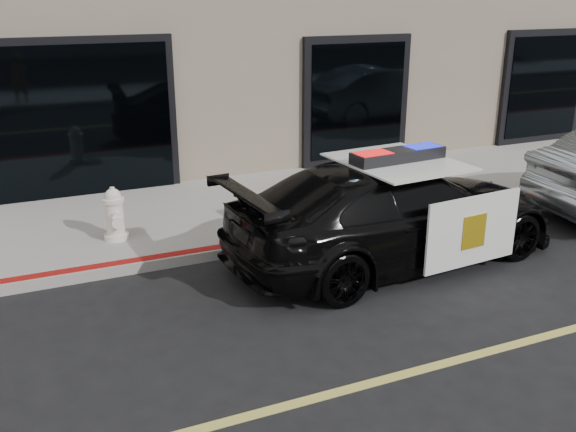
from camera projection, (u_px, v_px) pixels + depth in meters
name	position (u px, v px, depth m)	size (l,w,h in m)	color
ground	(295.00, 404.00, 5.92)	(120.00, 120.00, 0.00)	black
sidewalk_n	(163.00, 219.00, 10.42)	(60.00, 3.50, 0.15)	gray
police_car	(395.00, 212.00, 8.84)	(2.80, 5.21, 1.60)	black
fire_hydrant	(115.00, 215.00, 9.28)	(0.36, 0.50, 0.79)	white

